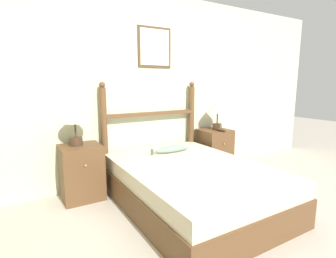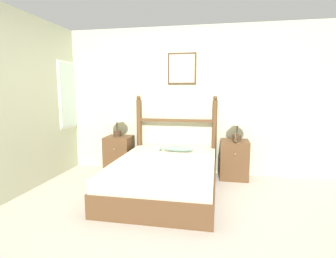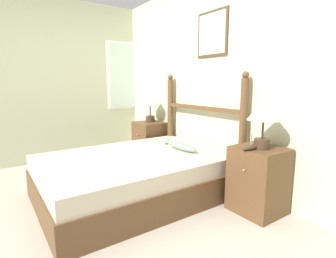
# 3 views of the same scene
# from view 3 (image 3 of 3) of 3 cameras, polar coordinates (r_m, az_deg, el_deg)

# --- Properties ---
(ground_plane) EXTENTS (16.00, 16.00, 0.00)m
(ground_plane) POSITION_cam_3_polar(r_m,az_deg,el_deg) (2.73, -18.46, -17.77)
(ground_plane) COLOR #B7AD9E
(wall_back) EXTENTS (6.40, 0.08, 2.55)m
(wall_back) POSITION_cam_3_polar(r_m,az_deg,el_deg) (3.33, 10.41, 10.30)
(wall_back) COLOR beige
(wall_back) RESTS_ON ground_plane
(wall_left) EXTENTS (0.08, 6.40, 2.55)m
(wall_left) POSITION_cam_3_polar(r_m,az_deg,el_deg) (4.53, -26.83, 9.25)
(wall_left) COLOR beige
(wall_left) RESTS_ON ground_plane
(bed) EXTENTS (1.43, 2.00, 0.47)m
(bed) POSITION_cam_3_polar(r_m,az_deg,el_deg) (2.98, -7.09, -10.09)
(bed) COLOR brown
(bed) RESTS_ON ground_plane
(headboard) EXTENTS (1.43, 0.08, 1.37)m
(headboard) POSITION_cam_3_polar(r_m,az_deg,el_deg) (3.40, 7.13, 1.00)
(headboard) COLOR brown
(headboard) RESTS_ON ground_plane
(nightstand_left) EXTENTS (0.46, 0.44, 0.65)m
(nightstand_left) POSITION_cam_3_polar(r_m,az_deg,el_deg) (4.18, -3.93, -2.88)
(nightstand_left) COLOR brown
(nightstand_left) RESTS_ON ground_plane
(nightstand_right) EXTENTS (0.46, 0.44, 0.65)m
(nightstand_right) POSITION_cam_3_polar(r_m,az_deg,el_deg) (2.73, 18.99, -10.46)
(nightstand_right) COLOR brown
(nightstand_right) RESTS_ON ground_plane
(table_lamp_left) EXTENTS (0.30, 0.30, 0.46)m
(table_lamp_left) POSITION_cam_3_polar(r_m,az_deg,el_deg) (4.13, -3.93, 6.14)
(table_lamp_left) COLOR #422D1E
(table_lamp_left) RESTS_ON nightstand_left
(table_lamp_right) EXTENTS (0.30, 0.30, 0.46)m
(table_lamp_right) POSITION_cam_3_polar(r_m,az_deg,el_deg) (2.55, 20.13, 3.21)
(table_lamp_right) COLOR #422D1E
(table_lamp_right) RESTS_ON nightstand_right
(model_boat) EXTENTS (0.06, 0.25, 0.15)m
(model_boat) POSITION_cam_3_polar(r_m,az_deg,el_deg) (2.53, 17.61, -3.78)
(model_boat) COLOR #4C3823
(model_boat) RESTS_ON nightstand_right
(fish_pillow) EXTENTS (0.56, 0.12, 0.09)m
(fish_pillow) POSITION_cam_3_polar(r_m,az_deg,el_deg) (3.12, 2.73, -3.69)
(fish_pillow) COLOR gray
(fish_pillow) RESTS_ON bed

